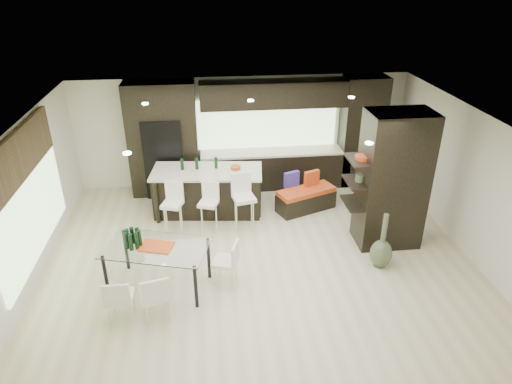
{
  "coord_description": "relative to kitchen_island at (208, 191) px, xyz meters",
  "views": [
    {
      "loc": [
        -0.88,
        -7.1,
        5.08
      ],
      "look_at": [
        0.0,
        0.6,
        1.15
      ],
      "focal_mm": 32.0,
      "sensor_mm": 36.0,
      "label": 1
    }
  ],
  "objects": [
    {
      "name": "ground",
      "position": [
        0.92,
        -2.05,
        -0.5
      ],
      "size": [
        8.0,
        8.0,
        0.0
      ],
      "primitive_type": "plane",
      "color": "beige",
      "rests_on": "ground"
    },
    {
      "name": "back_wall",
      "position": [
        0.92,
        1.45,
        0.85
      ],
      "size": [
        8.0,
        0.02,
        2.7
      ],
      "primitive_type": "cube",
      "color": "silver",
      "rests_on": "ground"
    },
    {
      "name": "left_wall",
      "position": [
        -3.08,
        -2.05,
        0.85
      ],
      "size": [
        0.02,
        7.0,
        2.7
      ],
      "primitive_type": "cube",
      "color": "silver",
      "rests_on": "ground"
    },
    {
      "name": "right_wall",
      "position": [
        4.92,
        -2.05,
        0.85
      ],
      "size": [
        0.02,
        7.0,
        2.7
      ],
      "primitive_type": "cube",
      "color": "silver",
      "rests_on": "ground"
    },
    {
      "name": "ceiling",
      "position": [
        0.92,
        -2.05,
        2.2
      ],
      "size": [
        8.0,
        7.0,
        0.02
      ],
      "primitive_type": "cube",
      "color": "white",
      "rests_on": "ground"
    },
    {
      "name": "window_left",
      "position": [
        -3.04,
        -1.85,
        0.85
      ],
      "size": [
        0.04,
        3.2,
        1.9
      ],
      "primitive_type": "cube",
      "color": "#B2D199",
      "rests_on": "left_wall"
    },
    {
      "name": "window_back",
      "position": [
        1.52,
        1.41,
        1.05
      ],
      "size": [
        3.4,
        0.04,
        1.2
      ],
      "primitive_type": "cube",
      "color": "#B2D199",
      "rests_on": "back_wall"
    },
    {
      "name": "stone_accent",
      "position": [
        -3.01,
        -1.85,
        1.75
      ],
      "size": [
        0.08,
        3.0,
        0.8
      ],
      "primitive_type": "cube",
      "color": "brown",
      "rests_on": "left_wall"
    },
    {
      "name": "ceiling_spots",
      "position": [
        0.92,
        -1.8,
        2.18
      ],
      "size": [
        4.0,
        3.0,
        0.02
      ],
      "primitive_type": "cube",
      "color": "white",
      "rests_on": "ceiling"
    },
    {
      "name": "back_cabinetry",
      "position": [
        1.42,
        1.12,
        0.85
      ],
      "size": [
        6.8,
        0.68,
        2.7
      ],
      "primitive_type": "cube",
      "color": "black",
      "rests_on": "ground"
    },
    {
      "name": "refrigerator",
      "position": [
        -0.98,
        1.07,
        0.45
      ],
      "size": [
        0.9,
        0.68,
        1.9
      ],
      "primitive_type": "cube",
      "color": "black",
      "rests_on": "ground"
    },
    {
      "name": "partition_column",
      "position": [
        3.52,
        -1.65,
        0.85
      ],
      "size": [
        1.2,
        0.8,
        2.7
      ],
      "primitive_type": "cube",
      "color": "black",
      "rests_on": "ground"
    },
    {
      "name": "kitchen_island",
      "position": [
        0.0,
        0.0,
        0.0
      ],
      "size": [
        2.5,
        1.29,
        1.0
      ],
      "primitive_type": "cube",
      "rotation": [
        0.0,
        0.0,
        -0.11
      ],
      "color": "black",
      "rests_on": "ground"
    },
    {
      "name": "stool_left",
      "position": [
        -0.74,
        -0.81,
        -0.06
      ],
      "size": [
        0.49,
        0.49,
        0.87
      ],
      "primitive_type": "cube",
      "rotation": [
        0.0,
        0.0,
        -0.31
      ],
      "color": "white",
      "rests_on": "ground"
    },
    {
      "name": "stool_mid",
      "position": [
        0.0,
        -0.8,
        -0.08
      ],
      "size": [
        0.48,
        0.48,
        0.84
      ],
      "primitive_type": "cube",
      "rotation": [
        0.0,
        0.0,
        -0.36
      ],
      "color": "white",
      "rests_on": "ground"
    },
    {
      "name": "stool_right",
      "position": [
        0.74,
        -0.83,
        -0.01
      ],
      "size": [
        0.51,
        0.51,
        0.97
      ],
      "primitive_type": "cube",
      "rotation": [
        0.0,
        0.0,
        0.21
      ],
      "color": "white",
      "rests_on": "ground"
    },
    {
      "name": "bench",
      "position": [
        2.2,
        -0.19,
        -0.24
      ],
      "size": [
        1.43,
        0.97,
        0.51
      ],
      "primitive_type": "cube",
      "rotation": [
        0.0,
        0.0,
        0.38
      ],
      "color": "black",
      "rests_on": "ground"
    },
    {
      "name": "floor_vase",
      "position": [
        3.12,
        -2.49,
        0.05
      ],
      "size": [
        0.43,
        0.43,
        1.1
      ],
      "primitive_type": null,
      "rotation": [
        0.0,
        0.0,
        0.08
      ],
      "color": "#45543B",
      "rests_on": "ground"
    },
    {
      "name": "dining_table",
      "position": [
        -0.89,
        -2.64,
        -0.09
      ],
      "size": [
        1.91,
        1.4,
        0.82
      ],
      "primitive_type": "cube",
      "rotation": [
        0.0,
        0.0,
        -0.28
      ],
      "color": "white",
      "rests_on": "ground"
    },
    {
      "name": "chair_near",
      "position": [
        -0.89,
        -3.41,
        -0.1
      ],
      "size": [
        0.52,
        0.52,
        0.8
      ],
      "primitive_type": "cube",
      "rotation": [
        0.0,
        0.0,
        0.23
      ],
      "color": "white",
      "rests_on": "ground"
    },
    {
      "name": "chair_far",
      "position": [
        -1.43,
        -3.4,
        -0.12
      ],
      "size": [
        0.42,
        0.42,
        0.76
      ],
      "primitive_type": "cube",
      "rotation": [
        0.0,
        0.0,
        -0.01
      ],
      "color": "white",
      "rests_on": "ground"
    },
    {
      "name": "chair_end",
      "position": [
        0.24,
        -2.64,
        -0.13
      ],
      "size": [
        0.51,
        0.51,
        0.75
      ],
      "primitive_type": "cube",
      "rotation": [
        0.0,
        0.0,
        1.26
      ],
      "color": "white",
      "rests_on": "ground"
    }
  ]
}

